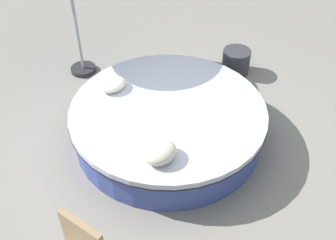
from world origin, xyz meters
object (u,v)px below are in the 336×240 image
Objects in this scene: side_table at (236,61)px; throw_pillow_1 at (160,152)px; throw_pillow_0 at (113,84)px; round_bed at (168,122)px.

throw_pillow_1 is at bearing -164.74° from side_table.
throw_pillow_0 is at bearing 68.38° from throw_pillow_1.
throw_pillow_0 reaches higher than round_bed.
round_bed is at bearing -173.95° from side_table.
throw_pillow_0 is (-0.20, 0.89, 0.34)m from round_bed.
throw_pillow_1 is (-0.77, -0.55, 0.37)m from round_bed.
round_bed is 2.05m from side_table.
throw_pillow_0 is 2.37m from side_table.
side_table is (2.04, 0.22, -0.07)m from round_bed.
throw_pillow_1 is 2.94m from side_table.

